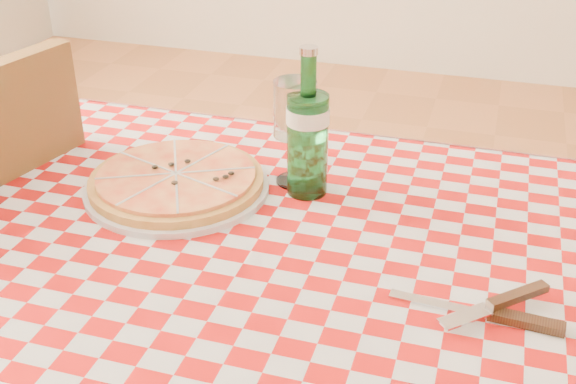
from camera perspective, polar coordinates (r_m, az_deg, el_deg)
name	(u,v)px	position (r m, az deg, el deg)	size (l,w,h in m)	color
dining_table	(289,294)	(1.21, 0.08, -8.04)	(1.20, 0.80, 0.75)	brown
tablecloth	(289,246)	(1.16, 0.08, -4.30)	(1.30, 0.90, 0.01)	#960B09
pizza_plate	(176,180)	(1.31, -8.81, 0.97)	(0.33, 0.33, 0.04)	#C17E40
water_bottle	(308,123)	(1.24, 1.57, 5.48)	(0.08, 0.08, 0.27)	#175F25
wine_glass	(295,133)	(1.29, 0.54, 4.66)	(0.08, 0.08, 0.20)	white
cutlery	(489,309)	(1.04, 15.59, -8.89)	(0.25, 0.21, 0.03)	silver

